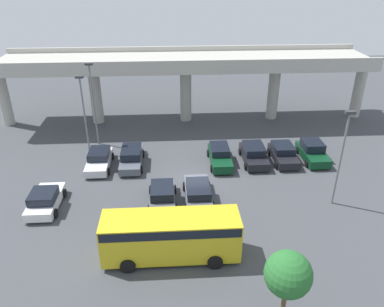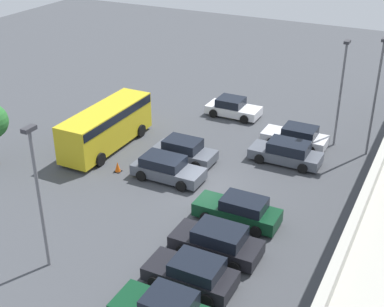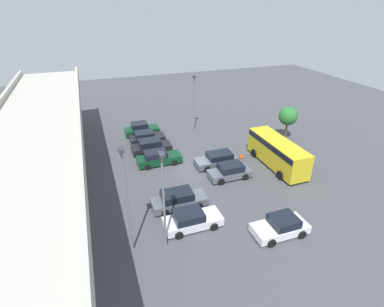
{
  "view_description": "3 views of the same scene",
  "coord_description": "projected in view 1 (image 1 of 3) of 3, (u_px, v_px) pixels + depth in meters",
  "views": [
    {
      "loc": [
        -1.85,
        -26.5,
        16.53
      ],
      "look_at": [
        -0.12,
        1.08,
        2.34
      ],
      "focal_mm": 35.0,
      "sensor_mm": 36.0,
      "label": 1
    },
    {
      "loc": [
        26.14,
        12.57,
        17.03
      ],
      "look_at": [
        -0.31,
        -0.77,
        1.97
      ],
      "focal_mm": 50.0,
      "sensor_mm": 36.0,
      "label": 2
    },
    {
      "loc": [
        -25.94,
        9.77,
        16.21
      ],
      "look_at": [
        -0.57,
        0.8,
        2.35
      ],
      "focal_mm": 28.0,
      "sensor_mm": 36.0,
      "label": 3
    }
  ],
  "objects": [
    {
      "name": "ground_plane",
      "position": [
        194.0,
        184.0,
        31.18
      ],
      "size": [
        91.75,
        91.75,
        0.0
      ],
      "primitive_type": "plane",
      "color": "#424449"
    },
    {
      "name": "highway_overpass",
      "position": [
        186.0,
        67.0,
        41.08
      ],
      "size": [
        41.69,
        7.36,
        7.78
      ],
      "color": "#ADAAA0",
      "rests_on": "ground_plane"
    },
    {
      "name": "parked_car_0",
      "position": [
        45.0,
        200.0,
        27.9
      ],
      "size": [
        2.25,
        4.32,
        1.5
      ],
      "rotation": [
        0.0,
        0.0,
        1.57
      ],
      "color": "silver",
      "rests_on": "ground_plane"
    },
    {
      "name": "parked_car_1",
      "position": [
        99.0,
        160.0,
        33.59
      ],
      "size": [
        2.17,
        4.64,
        1.49
      ],
      "rotation": [
        0.0,
        0.0,
        -1.57
      ],
      "color": "silver",
      "rests_on": "ground_plane"
    },
    {
      "name": "parked_car_2",
      "position": [
        131.0,
        157.0,
        33.9
      ],
      "size": [
        2.12,
        4.83,
        1.55
      ],
      "rotation": [
        0.0,
        0.0,
        -1.57
      ],
      "color": "#515660",
      "rests_on": "ground_plane"
    },
    {
      "name": "parked_car_3",
      "position": [
        162.0,
        195.0,
        28.44
      ],
      "size": [
        2.14,
        4.31,
        1.54
      ],
      "rotation": [
        0.0,
        0.0,
        1.57
      ],
      "color": "#515660",
      "rests_on": "ground_plane"
    },
    {
      "name": "parked_car_4",
      "position": [
        198.0,
        192.0,
        28.76
      ],
      "size": [
        2.19,
        4.64,
        1.51
      ],
      "rotation": [
        0.0,
        0.0,
        1.57
      ],
      "color": "#515660",
      "rests_on": "ground_plane"
    },
    {
      "name": "parked_car_5",
      "position": [
        220.0,
        156.0,
        34.19
      ],
      "size": [
        2.04,
        4.82,
        1.57
      ],
      "rotation": [
        0.0,
        0.0,
        -1.57
      ],
      "color": "#0C381E",
      "rests_on": "ground_plane"
    },
    {
      "name": "parked_car_6",
      "position": [
        254.0,
        154.0,
        34.48
      ],
      "size": [
        2.23,
        4.63,
        1.57
      ],
      "rotation": [
        0.0,
        0.0,
        -1.57
      ],
      "color": "black",
      "rests_on": "ground_plane"
    },
    {
      "name": "parked_car_7",
      "position": [
        283.0,
        154.0,
        34.61
      ],
      "size": [
        2.21,
        4.32,
        1.49
      ],
      "rotation": [
        0.0,
        0.0,
        -1.57
      ],
      "color": "black",
      "rests_on": "ground_plane"
    },
    {
      "name": "parked_car_8",
      "position": [
        313.0,
        152.0,
        34.85
      ],
      "size": [
        2.2,
        4.48,
        1.68
      ],
      "rotation": [
        0.0,
        0.0,
        -1.57
      ],
      "color": "#0C381E",
      "rests_on": "ground_plane"
    },
    {
      "name": "shuttle_bus",
      "position": [
        171.0,
        234.0,
        22.8
      ],
      "size": [
        8.38,
        2.71,
        2.95
      ],
      "color": "gold",
      "rests_on": "ground_plane"
    },
    {
      "name": "lamp_post_near_aisle",
      "position": [
        342.0,
        151.0,
        26.74
      ],
      "size": [
        0.7,
        0.35,
        7.52
      ],
      "color": "slate",
      "rests_on": "ground_plane"
    },
    {
      "name": "lamp_post_mid_lot",
      "position": [
        93.0,
        99.0,
        35.96
      ],
      "size": [
        0.7,
        0.35,
        8.24
      ],
      "color": "slate",
      "rests_on": "ground_plane"
    },
    {
      "name": "lamp_post_by_overpass",
      "position": [
        84.0,
        110.0,
        33.95
      ],
      "size": [
        0.7,
        0.35,
        7.7
      ],
      "color": "slate",
      "rests_on": "ground_plane"
    },
    {
      "name": "tree_front_left",
      "position": [
        288.0,
        275.0,
        17.94
      ],
      "size": [
        2.35,
        2.35,
        4.35
      ],
      "color": "brown",
      "rests_on": "ground_plane"
    },
    {
      "name": "traffic_cone",
      "position": [
        211.0,
        223.0,
        26.02
      ],
      "size": [
        0.44,
        0.44,
        0.7
      ],
      "color": "black",
      "rests_on": "ground_plane"
    }
  ]
}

